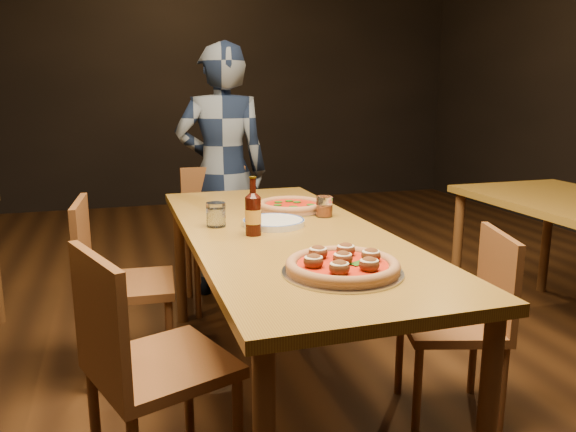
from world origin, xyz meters
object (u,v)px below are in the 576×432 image
object	(u,v)px
chair_end	(220,236)
diner	(223,172)
water_glass	(216,215)
chair_main_e	(451,322)
chair_main_sw	(128,284)
plate_stack	(274,222)
chair_main_nw	(162,364)
pizza_margherita	(291,206)
amber_glass	(324,206)
beer_bottle	(253,215)
pizza_meatball	(343,265)
table_main	(284,246)

from	to	relation	value
chair_end	diner	size ratio (longest dim) A/B	0.55
water_glass	chair_main_e	bearing A→B (deg)	-30.65
chair_main_sw	plate_stack	xyz separation A→B (m)	(0.62, -0.32, 0.32)
chair_main_nw	water_glass	xyz separation A→B (m)	(0.29, 0.59, 0.36)
chair_main_sw	pizza_margherita	bearing A→B (deg)	-88.31
pizza_margherita	diner	bearing A→B (deg)	98.27
pizza_margherita	plate_stack	distance (m)	0.33
amber_glass	chair_main_nw	bearing A→B (deg)	-141.79
pizza_margherita	beer_bottle	size ratio (longest dim) A/B	1.49
chair_main_nw	pizza_margherita	size ratio (longest dim) A/B	2.56
plate_stack	amber_glass	bearing A→B (deg)	20.12
chair_main_sw	pizza_margherita	xyz separation A→B (m)	(0.78, -0.04, 0.33)
pizza_meatball	pizza_margherita	bearing A→B (deg)	82.19
pizza_margherita	beer_bottle	bearing A→B (deg)	-124.74
chair_main_nw	diner	distance (m)	1.93
water_glass	diner	xyz separation A→B (m)	(0.26, 1.22, 0.01)
table_main	water_glass	distance (m)	0.32
water_glass	amber_glass	size ratio (longest dim) A/B	1.09
amber_glass	chair_main_e	bearing A→B (deg)	-58.16
chair_main_nw	amber_glass	size ratio (longest dim) A/B	9.33
chair_main_sw	pizza_meatball	size ratio (longest dim) A/B	2.27
plate_stack	pizza_meatball	bearing A→B (deg)	-87.39
chair_main_e	amber_glass	distance (m)	0.75
chair_main_nw	pizza_meatball	distance (m)	0.68
chair_main_nw	pizza_meatball	xyz separation A→B (m)	(0.57, -0.16, 0.33)
water_glass	beer_bottle	bearing A→B (deg)	-58.55
chair_main_e	amber_glass	world-z (taller)	amber_glass
chair_main_sw	diner	xyz separation A→B (m)	(0.64, 0.96, 0.37)
chair_main_nw	water_glass	world-z (taller)	chair_main_nw
table_main	diner	distance (m)	1.38
table_main	chair_main_e	xyz separation A→B (m)	(0.59, -0.36, -0.27)
pizza_meatball	beer_bottle	world-z (taller)	beer_bottle
table_main	chair_main_nw	bearing A→B (deg)	-141.28
table_main	chair_end	xyz separation A→B (m)	(-0.07, 1.14, -0.23)
water_glass	diner	size ratio (longest dim) A/B	0.06
chair_main_sw	pizza_meatball	bearing A→B (deg)	-143.02
table_main	diner	size ratio (longest dim) A/B	1.24
beer_bottle	plate_stack	bearing A→B (deg)	47.47
amber_glass	chair_main_sw	bearing A→B (deg)	166.18
plate_stack	diner	bearing A→B (deg)	89.09
table_main	chair_main_e	size ratio (longest dim) A/B	2.45
chair_main_nw	water_glass	bearing A→B (deg)	-46.32
chair_main_nw	chair_main_e	bearing A→B (deg)	-105.56
beer_bottle	pizza_margherita	bearing A→B (deg)	55.26
pizza_meatball	water_glass	xyz separation A→B (m)	(-0.27, 0.75, 0.03)
plate_stack	diner	size ratio (longest dim) A/B	0.17
pizza_meatball	chair_main_e	bearing A→B (deg)	22.72
chair_main_e	chair_end	world-z (taller)	chair_end
chair_main_nw	pizza_margherita	world-z (taller)	chair_main_nw
pizza_meatball	plate_stack	world-z (taller)	pizza_meatball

